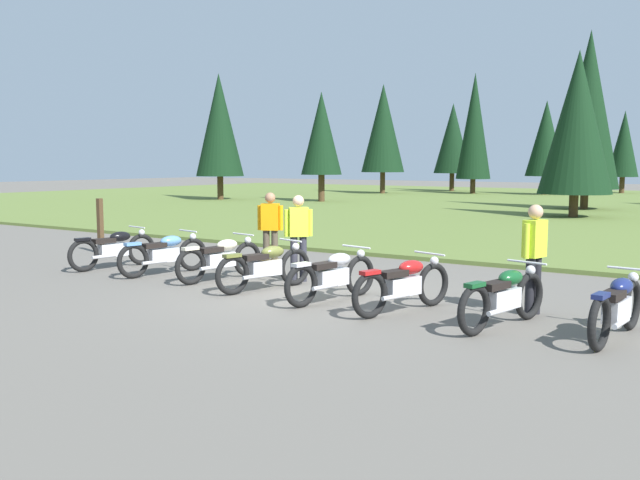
# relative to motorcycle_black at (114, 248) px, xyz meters

# --- Properties ---
(ground_plane) EXTENTS (140.00, 140.00, 0.00)m
(ground_plane) POSITION_rel_motorcycle_black_xyz_m (5.12, -0.18, -0.44)
(ground_plane) COLOR #605B54
(grass_moorland) EXTENTS (80.00, 44.00, 0.10)m
(grass_moorland) POSITION_rel_motorcycle_black_xyz_m (5.12, 26.69, -0.39)
(grass_moorland) COLOR #5B7033
(grass_moorland) RESTS_ON ground
(forest_treeline) EXTENTS (43.99, 27.02, 8.56)m
(forest_treeline) POSITION_rel_motorcycle_black_xyz_m (4.33, 30.15, 3.82)
(forest_treeline) COLOR #47331E
(forest_treeline) RESTS_ON ground
(motorcycle_black) EXTENTS (0.63, 2.09, 0.88)m
(motorcycle_black) POSITION_rel_motorcycle_black_xyz_m (0.00, 0.00, 0.00)
(motorcycle_black) COLOR black
(motorcycle_black) RESTS_ON ground
(motorcycle_sky_blue) EXTENTS (0.69, 2.08, 0.88)m
(motorcycle_sky_blue) POSITION_rel_motorcycle_black_xyz_m (1.54, 0.02, 0.00)
(motorcycle_sky_blue) COLOR black
(motorcycle_sky_blue) RESTS_ON ground
(motorcycle_cream) EXTENTS (0.63, 2.09, 0.88)m
(motorcycle_cream) POSITION_rel_motorcycle_black_xyz_m (2.97, 0.14, 0.00)
(motorcycle_cream) COLOR black
(motorcycle_cream) RESTS_ON ground
(motorcycle_olive) EXTENTS (0.78, 2.05, 0.88)m
(motorcycle_olive) POSITION_rel_motorcycle_black_xyz_m (4.34, -0.19, 0.00)
(motorcycle_olive) COLOR black
(motorcycle_olive) RESTS_ON ground
(motorcycle_silver) EXTENTS (0.68, 2.08, 0.88)m
(motorcycle_silver) POSITION_rel_motorcycle_black_xyz_m (5.89, -0.37, 0.00)
(motorcycle_silver) COLOR black
(motorcycle_silver) RESTS_ON ground
(motorcycle_red) EXTENTS (0.82, 2.04, 0.88)m
(motorcycle_red) POSITION_rel_motorcycle_black_xyz_m (7.24, -0.45, 0.00)
(motorcycle_red) COLOR black
(motorcycle_red) RESTS_ON ground
(motorcycle_british_green) EXTENTS (0.73, 2.07, 0.88)m
(motorcycle_british_green) POSITION_rel_motorcycle_black_xyz_m (8.85, -0.56, 0.00)
(motorcycle_british_green) COLOR black
(motorcycle_british_green) RESTS_ON ground
(motorcycle_navy) EXTENTS (0.62, 2.10, 0.88)m
(motorcycle_navy) POSITION_rel_motorcycle_black_xyz_m (10.29, -0.41, 0.00)
(motorcycle_navy) COLOR black
(motorcycle_navy) RESTS_ON ground
(rider_near_row_end) EXTENTS (0.30, 0.54, 1.67)m
(rider_near_row_end) POSITION_rel_motorcycle_black_xyz_m (8.95, 0.46, 0.51)
(rider_near_row_end) COLOR black
(rider_near_row_end) RESTS_ON ground
(rider_in_hivis_vest) EXTENTS (0.51, 0.35, 1.67)m
(rider_in_hivis_vest) POSITION_rel_motorcycle_black_xyz_m (3.13, 1.52, 0.51)
(rider_in_hivis_vest) COLOR #4C4233
(rider_in_hivis_vest) RESTS_ON ground
(rider_checking_bike) EXTENTS (0.42, 0.41, 1.67)m
(rider_checking_bike) POSITION_rel_motorcycle_black_xyz_m (4.33, 0.86, 0.51)
(rider_checking_bike) COLOR #2D2D38
(rider_checking_bike) RESTS_ON ground
(trail_marker_post) EXTENTS (0.12, 0.12, 1.39)m
(trail_marker_post) POSITION_rel_motorcycle_black_xyz_m (-2.23, 1.43, 0.26)
(trail_marker_post) COLOR #47331E
(trail_marker_post) RESTS_ON ground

